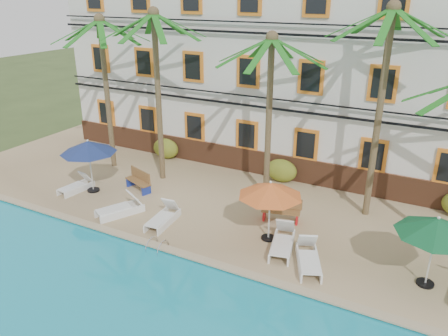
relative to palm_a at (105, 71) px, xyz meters
The scene contains 21 objects.
ground 10.44m from the palm_a, 29.11° to the right, with size 100.00×100.00×0.00m, color #384C23.
pool_deck 9.41m from the palm_a, ahead, with size 30.00×12.00×0.25m, color tan.
pool_coping 10.72m from the palm_a, 33.83° to the right, with size 30.00×0.35×0.06m, color tan.
hotel_building 9.70m from the palm_a, 34.97° to the left, with size 25.40×6.44×10.22m.
palm_a is the anchor object (origin of this frame).
palm_b 3.21m from the palm_a, ahead, with size 4.54×4.54×7.88m.
palm_c 8.46m from the palm_a, ahead, with size 4.54×4.54×7.07m.
palm_d 12.73m from the palm_a, ahead, with size 4.54×4.54×8.22m.
shrub_left 5.17m from the palm_a, 50.65° to the left, with size 1.50×0.90×1.10m, color #255E1B.
shrub_mid 9.75m from the palm_a, 14.43° to the left, with size 1.50×0.90×1.10m, color #255E1B.
umbrella_blue 4.19m from the palm_a, 65.94° to the right, with size 2.48×2.48×2.48m.
umbrella_red 10.77m from the palm_a, 16.69° to the right, with size 2.33×2.33×2.34m.
umbrella_green 15.88m from the palm_a, 11.77° to the right, with size 2.40×2.40×2.40m.
lounger_a 5.66m from the palm_a, 79.33° to the right, with size 0.79×1.72×0.79m.
lounger_b 7.23m from the palm_a, 46.04° to the right, with size 1.48×2.02×0.91m.
lounger_c 8.37m from the palm_a, 33.20° to the right, with size 0.82×1.88×0.87m.
lounger_d 12.07m from the palm_a, 17.66° to the right, with size 1.14×2.08×0.93m.
lounger_e 13.21m from the palm_a, 18.44° to the right, with size 1.40×2.04×0.91m.
bench_left 5.66m from the palm_a, 29.69° to the right, with size 1.57×0.94×0.93m.
bench_right 10.87m from the palm_a, ahead, with size 1.57×0.82×0.93m.
pool_ladder 9.91m from the palm_a, 38.95° to the right, with size 0.54×0.74×0.74m.
Camera 1 is at (7.07, -11.61, 8.74)m, focal length 35.00 mm.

